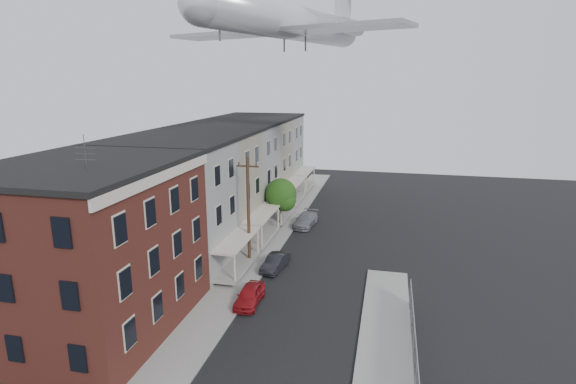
# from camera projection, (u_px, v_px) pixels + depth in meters

# --- Properties ---
(sidewalk_left) EXTENTS (3.00, 62.00, 0.12)m
(sidewalk_left) POSITION_uv_depth(u_px,v_px,m) (270.00, 240.00, 42.58)
(sidewalk_left) COLOR gray
(sidewalk_left) RESTS_ON ground
(sidewalk_right) EXTENTS (3.00, 26.00, 0.12)m
(sidewalk_right) POSITION_uv_depth(u_px,v_px,m) (384.00, 374.00, 23.17)
(sidewalk_right) COLOR gray
(sidewalk_right) RESTS_ON ground
(curb_left) EXTENTS (0.15, 62.00, 0.14)m
(curb_left) POSITION_uv_depth(u_px,v_px,m) (285.00, 241.00, 42.27)
(curb_left) COLOR gray
(curb_left) RESTS_ON ground
(curb_right) EXTENTS (0.15, 26.00, 0.14)m
(curb_right) POSITION_uv_depth(u_px,v_px,m) (356.00, 370.00, 23.48)
(curb_right) COLOR gray
(curb_right) RESTS_ON ground
(corner_building) EXTENTS (10.31, 12.30, 12.15)m
(corner_building) POSITION_uv_depth(u_px,v_px,m) (89.00, 247.00, 26.69)
(corner_building) COLOR #341510
(corner_building) RESTS_ON ground
(row_house_a) EXTENTS (11.98, 7.00, 10.30)m
(row_house_a) POSITION_uv_depth(u_px,v_px,m) (166.00, 206.00, 35.67)
(row_house_a) COLOR slate
(row_house_a) RESTS_ON ground
(row_house_b) EXTENTS (11.98, 7.00, 10.30)m
(row_house_b) POSITION_uv_depth(u_px,v_px,m) (202.00, 186.00, 42.29)
(row_house_b) COLOR #6D6656
(row_house_b) RESTS_ON ground
(row_house_c) EXTENTS (11.98, 7.00, 10.30)m
(row_house_c) POSITION_uv_depth(u_px,v_px,m) (228.00, 172.00, 48.91)
(row_house_c) COLOR slate
(row_house_c) RESTS_ON ground
(row_house_d) EXTENTS (11.98, 7.00, 10.30)m
(row_house_d) POSITION_uv_depth(u_px,v_px,m) (248.00, 161.00, 55.53)
(row_house_d) COLOR #6D6656
(row_house_d) RESTS_ON ground
(row_house_e) EXTENTS (11.98, 7.00, 10.30)m
(row_house_e) POSITION_uv_depth(u_px,v_px,m) (263.00, 152.00, 62.15)
(row_house_e) COLOR slate
(row_house_e) RESTS_ON ground
(chainlink_fence) EXTENTS (0.06, 18.06, 1.90)m
(chainlink_fence) POSITION_uv_depth(u_px,v_px,m) (416.00, 375.00, 21.67)
(chainlink_fence) COLOR gray
(chainlink_fence) RESTS_ON ground
(utility_pole) EXTENTS (1.80, 0.26, 9.00)m
(utility_pole) POSITION_uv_depth(u_px,v_px,m) (248.00, 211.00, 35.82)
(utility_pole) COLOR black
(utility_pole) RESTS_ON ground
(street_tree) EXTENTS (3.22, 3.20, 5.20)m
(street_tree) POSITION_uv_depth(u_px,v_px,m) (282.00, 196.00, 45.42)
(street_tree) COLOR black
(street_tree) RESTS_ON ground
(car_near) EXTENTS (1.55, 3.74, 1.27)m
(car_near) POSITION_uv_depth(u_px,v_px,m) (250.00, 295.00, 30.46)
(car_near) COLOR maroon
(car_near) RESTS_ON ground
(car_mid) EXTENTS (1.77, 3.83, 1.22)m
(car_mid) POSITION_uv_depth(u_px,v_px,m) (275.00, 262.00, 36.01)
(car_mid) COLOR black
(car_mid) RESTS_ON ground
(car_far) EXTENTS (2.31, 4.72, 1.32)m
(car_far) POSITION_uv_depth(u_px,v_px,m) (306.00, 220.00, 46.80)
(car_far) COLOR slate
(car_far) RESTS_ON ground
(airplane) EXTENTS (22.87, 26.18, 7.61)m
(airplane) POSITION_uv_depth(u_px,v_px,m) (293.00, 22.00, 40.22)
(airplane) COLOR silver
(airplane) RESTS_ON ground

